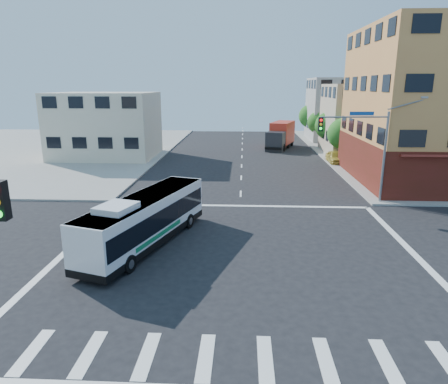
{
  "coord_description": "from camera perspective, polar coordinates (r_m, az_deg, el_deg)",
  "views": [
    {
      "loc": [
        0.18,
        -19.47,
        8.85
      ],
      "look_at": [
        -0.99,
        4.32,
        2.46
      ],
      "focal_mm": 32.0,
      "sensor_mm": 36.0,
      "label": 1
    }
  ],
  "objects": [
    {
      "name": "ground",
      "position": [
        21.39,
        2.1,
        -9.44
      ],
      "size": [
        120.0,
        120.0,
        0.0
      ],
      "primitive_type": "plane",
      "color": "black",
      "rests_on": "ground"
    },
    {
      "name": "box_truck",
      "position": [
        58.56,
        8.1,
        7.95
      ],
      "size": [
        4.86,
        8.58,
        3.71
      ],
      "rotation": [
        0.0,
        0.0,
        -0.32
      ],
      "color": "#25262A",
      "rests_on": "ground"
    },
    {
      "name": "building_west",
      "position": [
        52.58,
        -16.52,
        9.12
      ],
      "size": [
        12.06,
        10.06,
        8.0
      ],
      "color": "beige",
      "rests_on": "ground"
    },
    {
      "name": "street_tree_a",
      "position": [
        49.11,
        16.77,
        8.23
      ],
      "size": [
        3.6,
        3.6,
        5.53
      ],
      "color": "#352413",
      "rests_on": "ground"
    },
    {
      "name": "signal_mast_ne",
      "position": [
        31.62,
        19.28,
        7.15
      ],
      "size": [
        7.91,
        1.13,
        8.07
      ],
      "color": "slate",
      "rests_on": "ground"
    },
    {
      "name": "transit_bus",
      "position": [
        22.97,
        -11.12,
        -3.85
      ],
      "size": [
        5.37,
        10.79,
        3.14
      ],
      "rotation": [
        0.0,
        0.0,
        -0.31
      ],
      "color": "black",
      "rests_on": "ground"
    },
    {
      "name": "street_tree_b",
      "position": [
        56.85,
        14.89,
        9.37
      ],
      "size": [
        3.8,
        3.8,
        5.79
      ],
      "color": "#352413",
      "rests_on": "ground"
    },
    {
      "name": "building_east_far",
      "position": [
        69.62,
        17.1,
        11.2
      ],
      "size": [
        12.06,
        10.06,
        10.0
      ],
      "color": "#A6A6A1",
      "rests_on": "ground"
    },
    {
      "name": "street_tree_c",
      "position": [
        64.7,
        13.43,
        9.83
      ],
      "size": [
        3.4,
        3.4,
        5.29
      ],
      "color": "#352413",
      "rests_on": "ground"
    },
    {
      "name": "building_east_near",
      "position": [
        56.2,
        20.49,
        9.65
      ],
      "size": [
        12.06,
        10.06,
        9.0
      ],
      "color": "tan",
      "rests_on": "ground"
    },
    {
      "name": "street_tree_d",
      "position": [
        72.52,
        12.32,
        10.75
      ],
      "size": [
        4.0,
        4.0,
        6.03
      ],
      "color": "#352413",
      "rests_on": "ground"
    },
    {
      "name": "parked_car",
      "position": [
        48.58,
        15.6,
        4.82
      ],
      "size": [
        1.71,
        4.2,
        1.43
      ],
      "primitive_type": "imported",
      "rotation": [
        0.0,
        0.0,
        0.01
      ],
      "color": "gold",
      "rests_on": "ground"
    }
  ]
}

